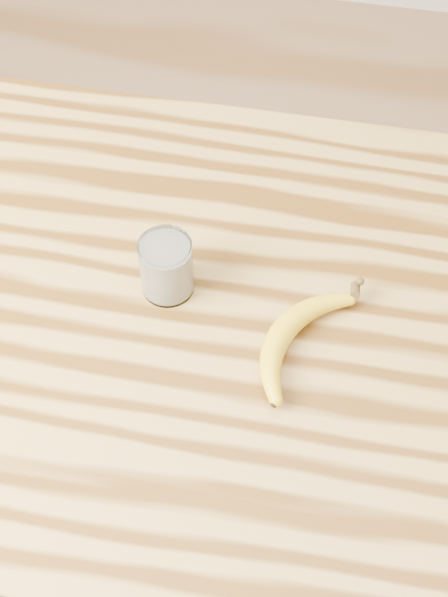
# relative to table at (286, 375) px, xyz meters

# --- Properties ---
(room) EXTENTS (4.04, 4.04, 2.70)m
(room) POSITION_rel_table_xyz_m (0.00, 0.00, 0.58)
(room) COLOR #8C694A
(room) RESTS_ON ground
(table) EXTENTS (1.20, 0.80, 0.90)m
(table) POSITION_rel_table_xyz_m (0.00, 0.00, 0.00)
(table) COLOR #AA7F40
(table) RESTS_ON ground
(smoothie_glass) EXTENTS (0.07, 0.07, 0.09)m
(smoothie_glass) POSITION_rel_table_xyz_m (-0.17, 0.03, 0.17)
(smoothie_glass) COLOR white
(smoothie_glass) RESTS_ON table
(banana) EXTENTS (0.20, 0.29, 0.03)m
(banana) POSITION_rel_table_xyz_m (-0.01, -0.02, 0.15)
(banana) COLOR gold
(banana) RESTS_ON table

